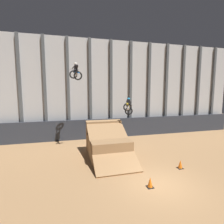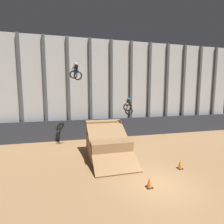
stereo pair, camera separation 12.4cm
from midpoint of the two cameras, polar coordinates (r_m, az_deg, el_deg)
ground_plane at (r=10.98m, az=15.35°, el=-21.85°), size 60.00×60.00×0.00m
arena_back_wall at (r=20.02m, az=-0.16°, el=7.45°), size 32.00×0.40×10.83m
lower_barrier at (r=19.77m, az=0.36°, el=-5.22°), size 31.36×0.20×2.15m
dirt_ramp at (r=14.33m, az=-1.25°, el=-10.51°), size 3.08×5.16×2.79m
rider_bike_left_air at (r=15.71m, az=-11.52°, el=12.55°), size 1.06×1.87×1.56m
rider_bike_right_air at (r=15.58m, az=5.57°, el=1.77°), size 1.37×1.82×1.65m
traffic_cone_near_ramp at (r=10.45m, az=12.43°, el=-21.58°), size 0.36×0.36×0.58m
traffic_cone_arena_edge at (r=13.18m, az=21.59°, el=-15.68°), size 0.36×0.36×0.58m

